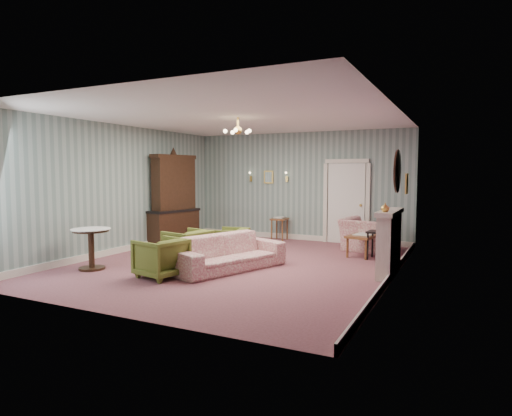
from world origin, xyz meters
The scene contains 27 objects.
floor centered at (0.00, 0.00, 0.00)m, with size 7.00×7.00×0.00m, color #8C515A.
ceiling centered at (0.00, 0.00, 2.90)m, with size 7.00×7.00×0.00m, color white.
wall_back centered at (0.00, 3.50, 1.45)m, with size 6.00×6.00×0.00m, color slate.
wall_front centered at (0.00, -3.50, 1.45)m, with size 6.00×6.00×0.00m, color slate.
wall_left centered at (-3.00, 0.00, 1.45)m, with size 7.00×7.00×0.00m, color slate.
wall_right centered at (3.00, 0.00, 1.45)m, with size 7.00×7.00×0.00m, color slate.
wall_right_floral centered at (2.98, 0.00, 1.45)m, with size 7.00×7.00×0.00m, color #B25980.
door centered at (1.30, 3.46, 1.08)m, with size 1.12×0.12×2.16m, color white, non-canonical shape.
olive_chair_a centered at (-0.66, -1.60, 0.38)m, with size 0.74×0.70×0.76m, color #5B6523.
olive_chair_b centered at (-0.88, -0.51, 0.39)m, with size 0.75×0.70×0.77m, color #5B6523.
olive_chair_c centered at (-0.52, 0.61, 0.35)m, with size 0.67×0.63×0.69m, color #5B6523.
sofa_chintz centered at (0.08, -0.55, 0.44)m, with size 2.25×0.66×0.88m, color #9D3F53.
wingback_chair centered at (2.08, 2.58, 0.51)m, with size 1.17×0.76×1.02m, color #9D3F53.
dresser centered at (-2.65, 1.45, 1.21)m, with size 0.50×1.45×2.41m, color black, non-canonical shape.
fireplace centered at (2.86, 0.40, 0.58)m, with size 0.30×1.40×1.16m, color beige, non-canonical shape.
mantel_vase centered at (2.84, 0.00, 1.23)m, with size 0.15×0.15×0.15m, color gold.
oval_mirror centered at (2.96, 0.40, 1.85)m, with size 0.04×0.76×0.84m, color white, non-canonical shape.
framed_print centered at (2.97, 1.75, 1.60)m, with size 0.04×0.34×0.42m, color gold, non-canonical shape.
coffee_table centered at (2.09, 1.93, 0.24)m, with size 0.52×0.93×0.48m, color brown, non-canonical shape.
side_table_black centered at (2.44, 1.64, 0.30)m, with size 0.40×0.40×0.60m, color black, non-canonical shape.
pedestal_table centered at (-2.25, -1.67, 0.39)m, with size 0.72×0.72×0.78m, color black, non-canonical shape.
nesting_table centered at (-0.43, 3.15, 0.33)m, with size 0.39×0.50×0.65m, color brown, non-canonical shape.
gilt_mirror_back centered at (-0.90, 3.46, 1.70)m, with size 0.28×0.06×0.36m, color gold, non-canonical shape.
sconce_left centered at (-1.45, 3.44, 1.70)m, with size 0.16×0.12×0.30m, color gold, non-canonical shape.
sconce_right centered at (-0.35, 3.44, 1.70)m, with size 0.16×0.12×0.30m, color gold, non-canonical shape.
chandelier centered at (0.00, 0.00, 2.63)m, with size 0.56×0.56×0.36m, color gold, non-canonical shape.
burgundy_cushion centered at (2.03, 2.43, 0.48)m, with size 0.38×0.10×0.38m, color maroon.
Camera 1 is at (4.07, -7.58, 1.83)m, focal length 30.47 mm.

